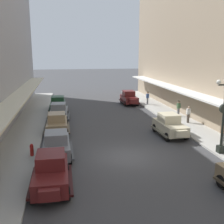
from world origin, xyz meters
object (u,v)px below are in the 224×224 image
object	(u,v)px
pedestrian_1	(179,108)
pedestrian_3	(188,114)
parked_car_4	(170,125)
fire_hydrant	(32,150)
pedestrian_2	(223,133)
parked_car_5	(51,171)
parked_car_3	(57,123)
parked_car_1	(58,103)
parked_car_2	(59,111)
parked_car_7	(129,97)
pedestrian_0	(148,98)
parked_car_6	(57,144)
lamp_post_with_clock	(224,112)

from	to	relation	value
pedestrian_1	pedestrian_3	size ratio (longest dim) A/B	1.02
parked_car_4	fire_hydrant	bearing A→B (deg)	-164.06
parked_car_4	pedestrian_1	bearing A→B (deg)	60.48
pedestrian_1	pedestrian_2	world-z (taller)	same
parked_car_5	parked_car_3	bearing A→B (deg)	89.40
parked_car_4	parked_car_5	size ratio (longest dim) A/B	1.01
pedestrian_2	parked_car_1	bearing A→B (deg)	129.77
parked_car_2	parked_car_7	size ratio (longest dim) A/B	1.01
parked_car_3	parked_car_7	world-z (taller)	same
parked_car_5	parked_car_7	distance (m)	24.00
parked_car_3	pedestrian_0	bearing A→B (deg)	43.23
parked_car_2	pedestrian_3	size ratio (longest dim) A/B	2.63
parked_car_1	pedestrian_0	bearing A→B (deg)	8.16
parked_car_4	pedestrian_0	size ratio (longest dim) A/B	2.58
parked_car_4	parked_car_1	bearing A→B (deg)	129.37
pedestrian_0	pedestrian_3	xyz separation A→B (m)	(1.01, -10.04, -0.02)
parked_car_3	pedestrian_2	world-z (taller)	parked_car_3
parked_car_6	pedestrian_0	world-z (taller)	parked_car_6
parked_car_4	parked_car_7	bearing A→B (deg)	90.20
parked_car_6	pedestrian_2	distance (m)	12.19
parked_car_6	pedestrian_1	xyz separation A→B (m)	(12.76, 9.46, 0.07)
parked_car_5	lamp_post_with_clock	xyz separation A→B (m)	(11.29, 2.78, 2.04)
parked_car_5	pedestrian_2	distance (m)	13.11
parked_car_2	pedestrian_2	bearing A→B (deg)	-40.25
parked_car_7	pedestrian_3	bearing A→B (deg)	-73.85
parked_car_2	parked_car_5	world-z (taller)	same
parked_car_7	pedestrian_2	xyz separation A→B (m)	(2.92, -17.72, 0.07)
parked_car_4	parked_car_6	size ratio (longest dim) A/B	1.01
parked_car_6	pedestrian_0	size ratio (longest dim) A/B	2.56
parked_car_3	pedestrian_1	world-z (taller)	parked_car_3
parked_car_2	pedestrian_2	distance (m)	15.96
parked_car_1	pedestrian_1	bearing A→B (deg)	-23.02
lamp_post_with_clock	pedestrian_3	distance (m)	8.41
parked_car_3	parked_car_5	size ratio (longest dim) A/B	1.00
parked_car_5	lamp_post_with_clock	size ratio (longest dim) A/B	0.83
parked_car_1	parked_car_7	world-z (taller)	same
pedestrian_0	parked_car_5	bearing A→B (deg)	-119.29
parked_car_2	parked_car_4	xyz separation A→B (m)	(9.31, -7.03, 0.00)
lamp_post_with_clock	parked_car_1	bearing A→B (deg)	124.49
lamp_post_with_clock	pedestrian_3	size ratio (longest dim) A/B	3.15
parked_car_3	parked_car_7	size ratio (longest dim) A/B	1.00
parked_car_5	pedestrian_3	xyz separation A→B (m)	(12.71, 10.83, 0.05)
parked_car_3	pedestrian_2	xyz separation A→B (m)	(12.27, -5.62, 0.07)
parked_car_2	pedestrian_0	distance (m)	13.08
parked_car_3	lamp_post_with_clock	bearing A→B (deg)	-32.69
parked_car_6	parked_car_7	xyz separation A→B (m)	(9.27, 17.82, 0.00)
parked_car_1	parked_car_4	bearing A→B (deg)	-50.63
parked_car_7	pedestrian_0	size ratio (longest dim) A/B	2.55
pedestrian_0	pedestrian_2	distance (m)	16.54
parked_car_4	pedestrian_0	world-z (taller)	parked_car_4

